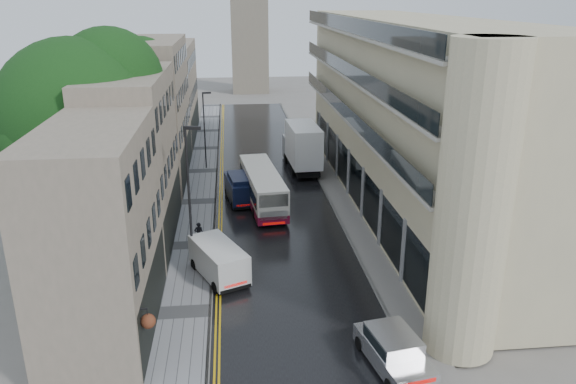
{
  "coord_description": "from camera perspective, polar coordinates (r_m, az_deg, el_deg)",
  "views": [
    {
      "loc": [
        -3.19,
        -14.89,
        15.6
      ],
      "look_at": [
        0.26,
        18.0,
        4.0
      ],
      "focal_mm": 35.0,
      "sensor_mm": 36.0,
      "label": 1
    }
  ],
  "objects": [
    {
      "name": "silver_hatchback",
      "position": [
        24.58,
        10.42,
        -17.87
      ],
      "size": [
        2.75,
        4.78,
        1.69
      ],
      "primitive_type": null,
      "rotation": [
        0.0,
        0.0,
        0.18
      ],
      "color": "silver",
      "rests_on": "road"
    },
    {
      "name": "lamp_post_near",
      "position": [
        33.22,
        -10.0,
        -0.67
      ],
      "size": [
        0.99,
        0.44,
        8.56
      ],
      "primitive_type": null,
      "rotation": [
        0.0,
        0.0,
        -0.24
      ],
      "color": "black",
      "rests_on": "left_sidewalk"
    },
    {
      "name": "white_lorry",
      "position": [
        50.57,
        0.49,
        4.03
      ],
      "size": [
        2.93,
        8.59,
        4.45
      ],
      "primitive_type": null,
      "rotation": [
        0.0,
        0.0,
        0.05
      ],
      "color": "white",
      "rests_on": "road"
    },
    {
      "name": "road",
      "position": [
        45.28,
        -1.59,
        -0.81
      ],
      "size": [
        9.0,
        85.0,
        0.02
      ],
      "primitive_type": "cube",
      "color": "black",
      "rests_on": "ground"
    },
    {
      "name": "white_van",
      "position": [
        31.36,
        -7.42,
        -8.46
      ],
      "size": [
        3.68,
        5.02,
        2.09
      ],
      "primitive_type": null,
      "rotation": [
        0.0,
        0.0,
        0.42
      ],
      "color": "silver",
      "rests_on": "road"
    },
    {
      "name": "tree_near",
      "position": [
        37.13,
        -20.41,
        4.63
      ],
      "size": [
        10.56,
        10.56,
        13.89
      ],
      "primitive_type": null,
      "color": "black",
      "rests_on": "ground"
    },
    {
      "name": "old_shop_row",
      "position": [
        46.33,
        -13.73,
        6.83
      ],
      "size": [
        4.5,
        56.0,
        12.0
      ],
      "primitive_type": null,
      "color": "gray",
      "rests_on": "ground"
    },
    {
      "name": "modern_block",
      "position": [
        43.9,
        12.13,
        7.61
      ],
      "size": [
        8.0,
        40.0,
        14.0
      ],
      "primitive_type": null,
      "color": "tan",
      "rests_on": "ground"
    },
    {
      "name": "cream_bus",
      "position": [
        41.15,
        -3.44,
        -0.89
      ],
      "size": [
        3.27,
        10.26,
        2.75
      ],
      "primitive_type": null,
      "rotation": [
        0.0,
        0.0,
        0.1
      ],
      "color": "white",
      "rests_on": "road"
    },
    {
      "name": "left_sidewalk",
      "position": [
        45.22,
        -9.0,
        -1.01
      ],
      "size": [
        2.7,
        85.0,
        0.12
      ],
      "primitive_type": "cube",
      "color": "gray",
      "rests_on": "ground"
    },
    {
      "name": "navy_van",
      "position": [
        43.11,
        -5.68,
        -0.3
      ],
      "size": [
        2.46,
        4.77,
        2.32
      ],
      "primitive_type": null,
      "rotation": [
        0.0,
        0.0,
        0.15
      ],
      "color": "black",
      "rests_on": "road"
    },
    {
      "name": "lamp_post_far",
      "position": [
        53.02,
        -8.48,
        6.15
      ],
      "size": [
        0.82,
        0.32,
        7.14
      ],
      "primitive_type": null,
      "rotation": [
        0.0,
        0.0,
        0.18
      ],
      "color": "black",
      "rests_on": "left_sidewalk"
    },
    {
      "name": "pedestrian",
      "position": [
        37.17,
        -9.04,
        -4.2
      ],
      "size": [
        0.61,
        0.44,
        1.57
      ],
      "primitive_type": "imported",
      "rotation": [
        0.0,
        0.0,
        3.26
      ],
      "color": "black",
      "rests_on": "left_sidewalk"
    },
    {
      "name": "tree_far",
      "position": [
        49.62,
        -16.49,
        7.67
      ],
      "size": [
        9.24,
        9.24,
        12.46
      ],
      "primitive_type": null,
      "color": "black",
      "rests_on": "ground"
    },
    {
      "name": "right_sidewalk",
      "position": [
        45.95,
        5.14,
        -0.51
      ],
      "size": [
        1.8,
        85.0,
        0.12
      ],
      "primitive_type": "cube",
      "color": "slate",
      "rests_on": "ground"
    }
  ]
}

